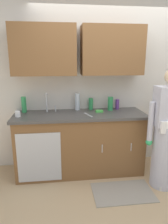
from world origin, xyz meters
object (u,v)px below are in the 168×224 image
at_px(bottle_dish_liquid, 91,104).
at_px(sponge, 99,111).
at_px(bottle_water_tall, 117,104).
at_px(bottle_cleaner_spray, 110,104).
at_px(sink, 49,115).
at_px(person_at_sink, 166,139).
at_px(bottle_water_short, 24,105).
at_px(bottle_soap, 77,102).
at_px(cup_by_sink, 18,114).
at_px(knife_on_counter, 88,115).

xyz_separation_m(bottle_dish_liquid, sponge, (0.10, -0.19, -0.08)).
bearing_deg(bottle_water_tall, bottle_cleaner_spray, -154.42).
bearing_deg(sink, bottle_cleaner_spray, 8.14).
bearing_deg(person_at_sink, bottle_water_short, 159.80).
distance_m(bottle_water_short, sponge, 1.15).
relative_size(sink, bottle_soap, 1.88).
distance_m(bottle_soap, bottle_water_short, 0.82).
bearing_deg(sponge, cup_by_sink, -174.49).
bearing_deg(bottle_soap, person_at_sink, -34.36).
height_order(person_at_sink, bottle_cleaner_spray, person_at_sink).
bearing_deg(bottle_soap, knife_on_counter, -68.90).
relative_size(bottle_dish_liquid, cup_by_sink, 2.26).
bearing_deg(knife_on_counter, bottle_water_short, 55.75).
xyz_separation_m(bottle_soap, knife_on_counter, (0.13, -0.33, -0.13)).
xyz_separation_m(bottle_cleaner_spray, knife_on_counter, (-0.39, -0.24, -0.10)).
relative_size(cup_by_sink, knife_on_counter, 0.34).
bearing_deg(bottle_cleaner_spray, bottle_water_tall, 25.58).
distance_m(bottle_dish_liquid, bottle_cleaner_spray, 0.31).
relative_size(bottle_water_tall, sponge, 1.46).
distance_m(person_at_sink, bottle_water_tall, 0.94).
distance_m(sink, bottle_cleaner_spray, 0.97).
height_order(bottle_cleaner_spray, knife_on_counter, bottle_cleaner_spray).
height_order(bottle_cleaner_spray, cup_by_sink, bottle_cleaner_spray).
bearing_deg(sponge, bottle_cleaner_spray, 27.00).
distance_m(sink, sponge, 0.76).
bearing_deg(sponge, sink, -177.25).
bearing_deg(bottle_soap, bottle_dish_liquid, -0.33).
bearing_deg(bottle_soap, sink, -153.06).
bearing_deg(person_at_sink, bottle_cleaner_spray, 131.73).
bearing_deg(person_at_sink, sink, 160.77).
relative_size(bottle_water_tall, knife_on_counter, 0.67).
relative_size(bottle_soap, knife_on_counter, 1.11).
distance_m(bottle_cleaner_spray, cup_by_sink, 1.41).
bearing_deg(bottle_water_short, bottle_water_tall, 1.10).
xyz_separation_m(cup_by_sink, knife_on_counter, (1.00, -0.03, -0.04)).
height_order(person_at_sink, cup_by_sink, person_at_sink).
height_order(knife_on_counter, sponge, sponge).
height_order(bottle_water_short, bottle_water_tall, bottle_water_short).
bearing_deg(sponge, knife_on_counter, -143.96).
height_order(bottle_soap, bottle_cleaner_spray, bottle_soap).
distance_m(person_at_sink, knife_on_counter, 1.12).
relative_size(sink, bottle_cleaner_spray, 2.34).
height_order(bottle_soap, bottle_water_tall, bottle_soap).
relative_size(bottle_water_short, knife_on_counter, 1.00).
xyz_separation_m(person_at_sink, bottle_soap, (-1.12, 0.77, 0.38)).
height_order(sink, cup_by_sink, sink).
height_order(person_at_sink, bottle_dish_liquid, person_at_sink).
xyz_separation_m(bottle_cleaner_spray, cup_by_sink, (-1.39, -0.21, -0.07)).
bearing_deg(bottle_water_short, cup_by_sink, -101.67).
bearing_deg(cup_by_sink, person_at_sink, -13.14).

